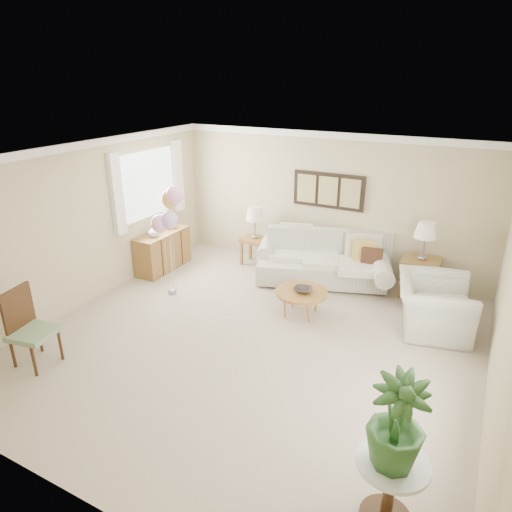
# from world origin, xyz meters

# --- Properties ---
(ground_plane) EXTENTS (6.00, 6.00, 0.00)m
(ground_plane) POSITION_xyz_m (0.00, 0.00, 0.00)
(ground_plane) COLOR #B4A58E
(room_shell) EXTENTS (6.04, 6.04, 2.60)m
(room_shell) POSITION_xyz_m (-0.11, 0.09, 1.63)
(room_shell) COLOR tan
(room_shell) RESTS_ON ground
(wall_art_triptych) EXTENTS (1.35, 0.06, 0.65)m
(wall_art_triptych) POSITION_xyz_m (0.00, 2.96, 1.55)
(wall_art_triptych) COLOR black
(wall_art_triptych) RESTS_ON ground
(sofa) EXTENTS (2.77, 1.61, 0.92)m
(sofa) POSITION_xyz_m (0.16, 2.41, 0.36)
(sofa) COLOR beige
(sofa) RESTS_ON ground
(end_table_left) EXTENTS (0.50, 0.46, 0.55)m
(end_table_left) POSITION_xyz_m (-1.31, 2.55, 0.46)
(end_table_left) COLOR olive
(end_table_left) RESTS_ON ground
(end_table_right) EXTENTS (0.61, 0.56, 0.67)m
(end_table_right) POSITION_xyz_m (1.82, 2.60, 0.56)
(end_table_right) COLOR olive
(end_table_right) RESTS_ON ground
(lamp_left) EXTENTS (0.35, 0.35, 0.62)m
(lamp_left) POSITION_xyz_m (-1.31, 2.55, 1.02)
(lamp_left) COLOR gray
(lamp_left) RESTS_ON end_table_left
(lamp_right) EXTENTS (0.37, 0.37, 0.65)m
(lamp_right) POSITION_xyz_m (1.82, 2.60, 1.16)
(lamp_right) COLOR gray
(lamp_right) RESTS_ON end_table_right
(coffee_table) EXTENTS (0.81, 0.81, 0.41)m
(coffee_table) POSITION_xyz_m (0.31, 1.04, 0.38)
(coffee_table) COLOR #955A26
(coffee_table) RESTS_ON ground
(decor_bowl) EXTENTS (0.33, 0.33, 0.07)m
(decor_bowl) POSITION_xyz_m (0.34, 1.02, 0.45)
(decor_bowl) COLOR #2C2421
(decor_bowl) RESTS_ON coffee_table
(armchair) EXTENTS (1.25, 1.37, 0.77)m
(armchair) POSITION_xyz_m (2.19, 1.55, 0.38)
(armchair) COLOR beige
(armchair) RESTS_ON ground
(side_table) EXTENTS (0.60, 0.60, 0.65)m
(side_table) POSITION_xyz_m (2.32, -1.93, 0.49)
(side_table) COLOR silver
(side_table) RESTS_ON ground
(potted_plant) EXTENTS (0.59, 0.59, 0.82)m
(potted_plant) POSITION_xyz_m (2.31, -1.95, 1.06)
(potted_plant) COLOR #244E21
(potted_plant) RESTS_ON side_table
(accent_chair) EXTENTS (0.59, 0.59, 1.04)m
(accent_chair) POSITION_xyz_m (-2.31, -1.77, 0.54)
(accent_chair) COLOR gray
(accent_chair) RESTS_ON ground
(credenza) EXTENTS (0.46, 1.20, 0.74)m
(credenza) POSITION_xyz_m (-2.76, 1.50, 0.37)
(credenza) COLOR olive
(credenza) RESTS_ON ground
(vase_white) EXTENTS (0.23, 0.23, 0.20)m
(vase_white) POSITION_xyz_m (-2.74, 1.25, 0.84)
(vase_white) COLOR silver
(vase_white) RESTS_ON credenza
(vase_sage) EXTENTS (0.23, 0.23, 0.21)m
(vase_sage) POSITION_xyz_m (-2.74, 1.79, 0.84)
(vase_sage) COLOR silver
(vase_sage) RESTS_ON credenza
(balloon_cluster) EXTENTS (0.50, 0.43, 1.90)m
(balloon_cluster) POSITION_xyz_m (-1.93, 0.73, 1.49)
(balloon_cluster) COLOR gray
(balloon_cluster) RESTS_ON ground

